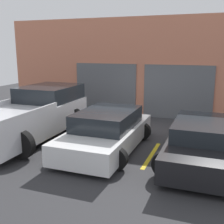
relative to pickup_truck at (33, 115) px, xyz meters
The scene contains 7 objects.
ground_plane 3.37m from the pickup_truck, 28.08° to the left, with size 28.00×28.00×0.00m, color #2D2D30.
shophouse_building 5.79m from the pickup_truck, 59.20° to the left, with size 14.16×0.68×4.51m.
pickup_truck is the anchor object (origin of this frame).
sedan_white 2.90m from the pickup_truck, ahead, with size 2.21×4.26×1.23m.
sedan_side 5.78m from the pickup_truck, ahead, with size 2.29×4.23×1.17m.
parking_stripe_left 1.68m from the pickup_truck, ahead, with size 0.12×2.20×0.01m, color gold.
parking_stripe_centre 4.41m from the pickup_truck, ahead, with size 0.12×2.20×0.01m, color gold.
Camera 1 is at (3.09, -9.57, 3.11)m, focal length 45.00 mm.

